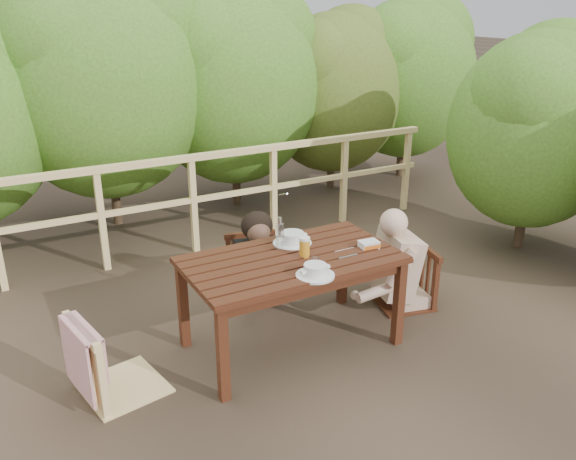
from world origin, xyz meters
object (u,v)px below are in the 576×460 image
table (291,302)px  diner_right (411,225)px  soup_near (315,270)px  tumbler (316,262)px  chair_right (406,253)px  beer_glass (304,247)px  soup_far (292,238)px  woman (253,227)px  chair_left (115,319)px  butter_tub (369,245)px  chair_far (255,243)px  bottle (280,234)px

table → diner_right: (1.17, 0.11, 0.35)m
soup_near → tumbler: size_ratio=3.81×
chair_right → beer_glass: chair_right is taller
table → soup_far: soup_far is taller
woman → soup_far: bearing=103.0°
table → woman: bearing=81.3°
chair_left → chair_right: 2.38m
chair_right → beer_glass: 1.10m
soup_far → butter_tub: (0.45, -0.34, -0.02)m
chair_far → chair_left: bearing=-135.4°
chair_left → soup_near: size_ratio=3.99×
table → tumbler: bearing=-67.0°
soup_near → beer_glass: beer_glass is taller
diner_right → bottle: size_ratio=5.56×
chair_left → woman: bearing=-68.8°
table → tumbler: (0.08, -0.19, 0.38)m
chair_right → bottle: size_ratio=3.66×
soup_near → butter_tub: soup_near is taller
butter_tub → chair_far: bearing=119.6°
tumbler → table: bearing=113.0°
table → chair_far: bearing=81.1°
chair_left → soup_far: bearing=-93.8°
soup_far → bottle: bottle is taller
soup_near → tumbler: soup_near is taller
soup_near → butter_tub: 0.62m
soup_far → chair_far: bearing=89.4°
table → chair_far: size_ratio=1.64×
chair_left → chair_far: chair_left is taller
soup_far → butter_tub: size_ratio=2.05×
tumbler → butter_tub: 0.51m
diner_right → soup_near: bearing=123.2°
bottle → butter_tub: bottle is taller
chair_far → butter_tub: 1.14m
chair_right → butter_tub: chair_right is taller
table → butter_tub: 0.71m
chair_left → tumbler: 1.36m
beer_glass → butter_tub: beer_glass is taller
tumbler → soup_near: bearing=-122.1°
chair_far → tumbler: (-0.06, -1.09, 0.27)m
chair_left → diner_right: size_ratio=0.74×
diner_right → beer_glass: 1.08m
woman → soup_near: (-0.14, -1.24, 0.14)m
woman → diner_right: (1.03, -0.81, 0.10)m
chair_left → soup_near: chair_left is taller
table → chair_left: bearing=176.9°
diner_right → soup_near: size_ratio=5.38×
diner_right → soup_far: (-1.04, 0.12, 0.05)m
chair_far → bottle: bottle is taller
chair_left → diner_right: 2.42m
table → soup_near: 0.51m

